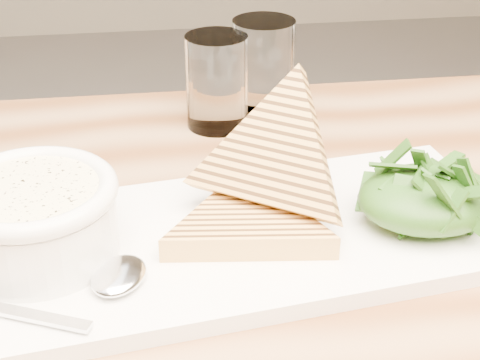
{
  "coord_description": "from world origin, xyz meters",
  "views": [
    {
      "loc": [
        0.02,
        -0.34,
        1.08
      ],
      "look_at": [
        0.09,
        0.16,
        0.79
      ],
      "focal_mm": 55.0,
      "sensor_mm": 36.0,
      "label": 1
    }
  ],
  "objects": [
    {
      "name": "glass_near",
      "position": [
        0.1,
        0.37,
        0.79
      ],
      "size": [
        0.06,
        0.06,
        0.1
      ],
      "primitive_type": "cylinder",
      "color": "white",
      "rests_on": "table_top"
    },
    {
      "name": "table_top",
      "position": [
        0.13,
        0.1,
        0.72
      ],
      "size": [
        1.11,
        0.74,
        0.04
      ],
      "primitive_type": "cube",
      "rotation": [
        0.0,
        0.0,
        -0.0
      ],
      "color": "#996E46",
      "rests_on": "ground"
    },
    {
      "name": "bowl_rim",
      "position": [
        -0.06,
        0.14,
        0.81
      ],
      "size": [
        0.13,
        0.13,
        0.01
      ],
      "primitive_type": "torus",
      "color": "white",
      "rests_on": "soup_bowl"
    },
    {
      "name": "salad_base",
      "position": [
        0.24,
        0.14,
        0.78
      ],
      "size": [
        0.11,
        0.09,
        0.04
      ],
      "primitive_type": "ellipsoid",
      "color": "black",
      "rests_on": "platter"
    },
    {
      "name": "spoon_bowl",
      "position": [
        -0.0,
        0.09,
        0.76
      ],
      "size": [
        0.05,
        0.06,
        0.01
      ],
      "primitive_type": "ellipsoid",
      "rotation": [
        0.0,
        0.0,
        -0.42
      ],
      "color": "silver",
      "rests_on": "platter"
    },
    {
      "name": "spoon_handle",
      "position": [
        -0.08,
        0.07,
        0.76
      ],
      "size": [
        0.12,
        0.06,
        0.0
      ],
      "primitive_type": "cube",
      "rotation": [
        0.0,
        0.0,
        -0.42
      ],
      "color": "silver",
      "rests_on": "platter"
    },
    {
      "name": "sandwich_flat",
      "position": [
        0.1,
        0.14,
        0.76
      ],
      "size": [
        0.17,
        0.17,
        0.02
      ],
      "primitive_type": null,
      "rotation": [
        0.0,
        0.0,
        -0.12
      ],
      "color": "gold",
      "rests_on": "platter"
    },
    {
      "name": "sandwich_lean",
      "position": [
        0.12,
        0.17,
        0.8
      ],
      "size": [
        0.22,
        0.22,
        0.17
      ],
      "primitive_type": null,
      "rotation": [
        0.87,
        0.0,
        -0.62
      ],
      "color": "gold",
      "rests_on": "sandwich_flat"
    },
    {
      "name": "platter",
      "position": [
        0.09,
        0.14,
        0.75
      ],
      "size": [
        0.45,
        0.25,
        0.01
      ],
      "primitive_type": "cube",
      "rotation": [
        0.0,
        0.0,
        0.13
      ],
      "color": "white",
      "rests_on": "table_top"
    },
    {
      "name": "soup",
      "position": [
        -0.06,
        0.14,
        0.81
      ],
      "size": [
        0.1,
        0.1,
        0.01
      ],
      "primitive_type": "cylinder",
      "color": "#F5E6AA",
      "rests_on": "soup_bowl"
    },
    {
      "name": "arugula_pile",
      "position": [
        0.24,
        0.14,
        0.78
      ],
      "size": [
        0.11,
        0.1,
        0.05
      ],
      "primitive_type": null,
      "color": "#32621A",
      "rests_on": "platter"
    },
    {
      "name": "soup_bowl",
      "position": [
        -0.06,
        0.14,
        0.78
      ],
      "size": [
        0.12,
        0.12,
        0.05
      ],
      "primitive_type": "cylinder",
      "color": "white",
      "rests_on": "platter"
    },
    {
      "name": "glass_far",
      "position": [
        0.15,
        0.4,
        0.79
      ],
      "size": [
        0.07,
        0.07,
        0.1
      ],
      "primitive_type": "cylinder",
      "color": "white",
      "rests_on": "table_top"
    }
  ]
}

